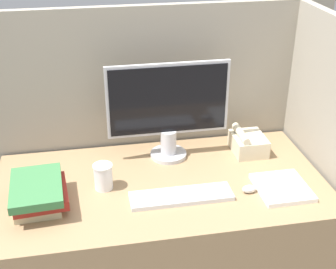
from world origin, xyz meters
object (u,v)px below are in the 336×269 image
coffee_cup (103,177)px  monitor (168,111)px  mouse (249,189)px  book_stack (38,194)px  desk_telephone (248,143)px  keyboard (181,196)px

coffee_cup → monitor: bearing=34.3°
mouse → coffee_cup: coffee_cup is taller
book_stack → desk_telephone: 1.04m
keyboard → coffee_cup: size_ratio=3.76×
monitor → coffee_cup: 0.44m
monitor → desk_telephone: (0.40, -0.03, -0.20)m
coffee_cup → mouse: bearing=-13.7°
mouse → desk_telephone: 0.36m
keyboard → book_stack: (-0.59, 0.06, 0.05)m
mouse → desk_telephone: bearing=72.0°
monitor → mouse: (0.29, -0.38, -0.23)m
keyboard → coffee_cup: coffee_cup is taller
monitor → desk_telephone: size_ratio=3.08×
monitor → keyboard: (-0.01, -0.36, -0.24)m
keyboard → desk_telephone: size_ratio=2.33×
keyboard → coffee_cup: bearing=156.4°
monitor → keyboard: 0.43m
mouse → book_stack: 0.89m
monitor → mouse: bearing=-52.8°
keyboard → desk_telephone: bearing=39.2°
coffee_cup → book_stack: 0.28m
coffee_cup → keyboard: bearing=-23.6°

